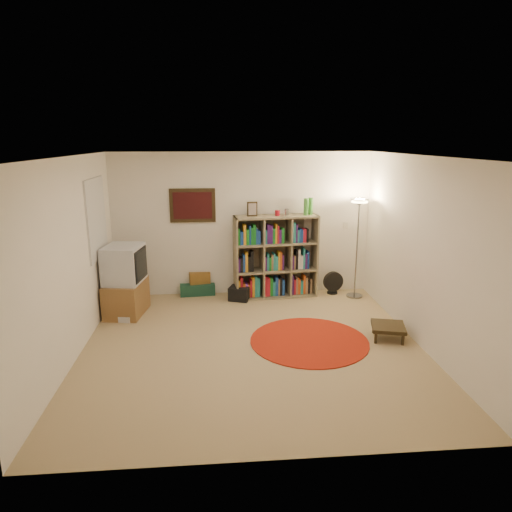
{
  "coord_description": "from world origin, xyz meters",
  "views": [
    {
      "loc": [
        -0.44,
        -5.61,
        2.7
      ],
      "look_at": [
        0.1,
        0.6,
        1.1
      ],
      "focal_mm": 32.0,
      "sensor_mm": 36.0,
      "label": 1
    }
  ],
  "objects_px": {
    "floor_fan": "(333,283)",
    "suitcase": "(197,288)",
    "floor_lamp": "(359,216)",
    "tv_stand": "(125,282)",
    "side_table": "(388,327)",
    "bookshelf": "(274,258)"
  },
  "relations": [
    {
      "from": "tv_stand",
      "to": "floor_fan",
      "type": "bearing_deg",
      "value": 19.4
    },
    {
      "from": "floor_fan",
      "to": "side_table",
      "type": "height_order",
      "value": "floor_fan"
    },
    {
      "from": "bookshelf",
      "to": "suitcase",
      "type": "relative_size",
      "value": 2.68
    },
    {
      "from": "bookshelf",
      "to": "floor_fan",
      "type": "bearing_deg",
      "value": -5.46
    },
    {
      "from": "floor_lamp",
      "to": "tv_stand",
      "type": "height_order",
      "value": "floor_lamp"
    },
    {
      "from": "suitcase",
      "to": "side_table",
      "type": "xyz_separation_m",
      "value": [
        2.72,
        -2.18,
        0.07
      ]
    },
    {
      "from": "floor_lamp",
      "to": "floor_fan",
      "type": "height_order",
      "value": "floor_lamp"
    },
    {
      "from": "floor_lamp",
      "to": "suitcase",
      "type": "distance_m",
      "value": 3.11
    },
    {
      "from": "bookshelf",
      "to": "floor_fan",
      "type": "distance_m",
      "value": 1.17
    },
    {
      "from": "tv_stand",
      "to": "side_table",
      "type": "distance_m",
      "value": 4.02
    },
    {
      "from": "bookshelf",
      "to": "floor_fan",
      "type": "height_order",
      "value": "bookshelf"
    },
    {
      "from": "floor_fan",
      "to": "floor_lamp",
      "type": "bearing_deg",
      "value": -37.11
    },
    {
      "from": "floor_fan",
      "to": "tv_stand",
      "type": "bearing_deg",
      "value": -177.89
    },
    {
      "from": "suitcase",
      "to": "floor_lamp",
      "type": "bearing_deg",
      "value": -13.84
    },
    {
      "from": "floor_fan",
      "to": "side_table",
      "type": "distance_m",
      "value": 1.96
    },
    {
      "from": "bookshelf",
      "to": "suitcase",
      "type": "xyz_separation_m",
      "value": [
        -1.36,
        0.25,
        -0.6
      ]
    },
    {
      "from": "floor_fan",
      "to": "suitcase",
      "type": "bearing_deg",
      "value": 165.65
    },
    {
      "from": "suitcase",
      "to": "side_table",
      "type": "height_order",
      "value": "side_table"
    },
    {
      "from": "floor_fan",
      "to": "suitcase",
      "type": "distance_m",
      "value": 2.44
    },
    {
      "from": "side_table",
      "to": "tv_stand",
      "type": "bearing_deg",
      "value": 161.38
    },
    {
      "from": "tv_stand",
      "to": "side_table",
      "type": "height_order",
      "value": "tv_stand"
    },
    {
      "from": "side_table",
      "to": "floor_fan",
      "type": "bearing_deg",
      "value": 98.42
    }
  ]
}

